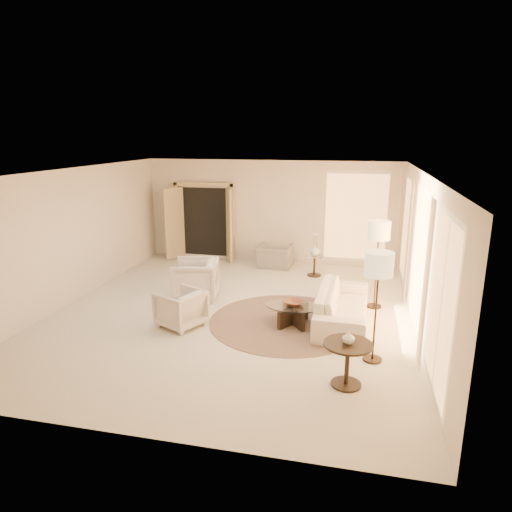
% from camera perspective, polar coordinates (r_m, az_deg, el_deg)
% --- Properties ---
extents(room, '(7.04, 8.04, 2.83)m').
position_cam_1_polar(room, '(8.82, -3.11, 1.36)').
color(room, beige).
rests_on(room, ground).
extents(windows_right, '(0.10, 6.40, 2.40)m').
position_cam_1_polar(windows_right, '(8.68, 19.58, -0.06)').
color(windows_right, '#FFB566').
rests_on(windows_right, room).
extents(window_back_corner, '(1.70, 0.10, 2.40)m').
position_cam_1_polar(window_back_corner, '(12.38, 12.36, 4.77)').
color(window_back_corner, '#FFB566').
rests_on(window_back_corner, room).
extents(curtains_right, '(0.06, 5.20, 2.60)m').
position_cam_1_polar(curtains_right, '(9.55, 18.68, 1.03)').
color(curtains_right, tan).
rests_on(curtains_right, room).
extents(french_doors, '(1.95, 0.66, 2.16)m').
position_cam_1_polar(french_doors, '(13.02, -6.57, 4.24)').
color(french_doors, tan).
rests_on(french_doors, room).
extents(area_rug, '(3.69, 3.69, 0.01)m').
position_cam_1_polar(area_rug, '(8.82, 3.81, -8.20)').
color(area_rug, '#432F25').
rests_on(area_rug, room).
extents(sofa, '(0.96, 2.34, 0.68)m').
position_cam_1_polar(sofa, '(8.83, 10.76, -6.08)').
color(sofa, beige).
rests_on(sofa, room).
extents(armchair_left, '(1.02, 1.07, 0.94)m').
position_cam_1_polar(armchair_left, '(9.97, -7.61, -2.66)').
color(armchair_left, beige).
rests_on(armchair_left, room).
extents(armchair_right, '(0.95, 0.97, 0.77)m').
position_cam_1_polar(armchair_right, '(8.61, -9.40, -6.25)').
color(armchair_right, beige).
rests_on(armchair_right, room).
extents(accent_chair, '(0.94, 0.64, 0.80)m').
position_cam_1_polar(accent_chair, '(12.23, 2.35, 0.42)').
color(accent_chair, gray).
rests_on(accent_chair, room).
extents(coffee_table, '(1.08, 1.08, 0.39)m').
position_cam_1_polar(coffee_table, '(8.63, 4.69, -7.04)').
color(coffee_table, black).
rests_on(coffee_table, room).
extents(end_table, '(0.69, 0.69, 0.65)m').
position_cam_1_polar(end_table, '(6.69, 11.37, -12.24)').
color(end_table, black).
rests_on(end_table, room).
extents(side_table, '(0.46, 0.46, 0.54)m').
position_cam_1_polar(side_table, '(11.58, 7.31, -0.92)').
color(side_table, '#2E2019').
rests_on(side_table, room).
extents(floor_lamp_near, '(0.44, 0.44, 1.82)m').
position_cam_1_polar(floor_lamp_near, '(9.41, 15.12, 2.64)').
color(floor_lamp_near, '#2E2019').
rests_on(floor_lamp_near, room).
extents(floor_lamp_far, '(0.43, 0.43, 1.77)m').
position_cam_1_polar(floor_lamp_far, '(7.10, 15.10, -1.60)').
color(floor_lamp_far, '#2E2019').
rests_on(floor_lamp_far, room).
extents(bowl, '(0.48, 0.48, 0.09)m').
position_cam_1_polar(bowl, '(8.56, 4.72, -5.86)').
color(bowl, brown).
rests_on(bowl, coffee_table).
extents(end_vase, '(0.21, 0.21, 0.18)m').
position_cam_1_polar(end_vase, '(6.56, 11.50, -9.97)').
color(end_vase, white).
rests_on(end_vase, end_table).
extents(side_vase, '(0.25, 0.25, 0.26)m').
position_cam_1_polar(side_vase, '(11.49, 7.36, 0.71)').
color(side_vase, white).
rests_on(side_vase, side_table).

